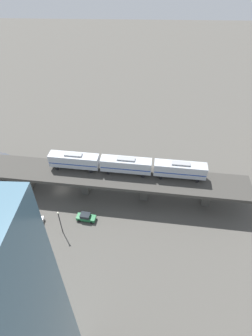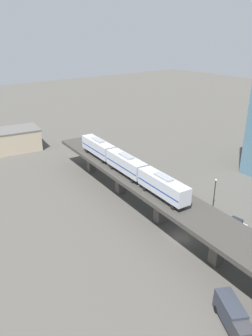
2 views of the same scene
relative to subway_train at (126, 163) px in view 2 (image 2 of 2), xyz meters
name	(u,v)px [view 2 (image 2 of 2)]	position (x,y,z in m)	size (l,w,h in m)	color
ground_plane	(181,237)	(-0.10, -16.78, -9.26)	(400.00, 400.00, 0.00)	#4C4944
elevated_viaduct	(184,210)	(-0.11, -16.93, -3.47)	(16.58, 92.38, 6.72)	#393733
subway_train	(126,163)	(0.00, 0.00, 0.00)	(6.13, 37.30, 4.45)	#ADB2BA
street_car_green	(185,201)	(9.31, -8.87, -8.32)	(2.42, 4.61, 1.89)	#1E6638
street_car_white	(235,223)	(10.59, -20.79, -8.32)	(2.19, 4.52, 1.89)	silver
delivery_truck	(233,316)	(-9.24, -34.46, -7.50)	(5.40, 7.41, 3.20)	#333338
street_lamp	(215,191)	(13.05, -13.52, -5.15)	(0.44, 0.44, 6.94)	black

